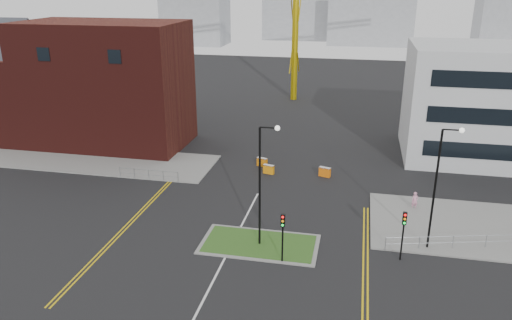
% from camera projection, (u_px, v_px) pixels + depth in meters
% --- Properties ---
extents(ground, '(200.00, 200.00, 0.00)m').
position_uv_depth(ground, '(200.00, 307.00, 29.71)').
color(ground, black).
rests_on(ground, ground).
extents(pavement_left, '(28.00, 8.00, 0.12)m').
position_uv_depth(pavement_left, '(86.00, 159.00, 53.79)').
color(pavement_left, slate).
rests_on(pavement_left, ground).
extents(island_kerb, '(8.60, 4.60, 0.08)m').
position_uv_depth(island_kerb, '(260.00, 244.00, 36.66)').
color(island_kerb, slate).
rests_on(island_kerb, ground).
extents(grass_island, '(8.00, 4.00, 0.12)m').
position_uv_depth(grass_island, '(260.00, 244.00, 36.65)').
color(grass_island, '#244D19').
rests_on(grass_island, ground).
extents(brick_building, '(24.20, 10.07, 14.24)m').
position_uv_depth(brick_building, '(83.00, 85.00, 57.55)').
color(brick_building, '#411310').
rests_on(brick_building, ground).
extents(streetlamp_island, '(1.46, 0.36, 9.18)m').
position_uv_depth(streetlamp_island, '(263.00, 177.00, 34.77)').
color(streetlamp_island, black).
rests_on(streetlamp_island, ground).
extents(streetlamp_right_near, '(1.46, 0.36, 9.18)m').
position_uv_depth(streetlamp_right_near, '(439.00, 180.00, 34.28)').
color(streetlamp_right_near, black).
rests_on(streetlamp_right_near, ground).
extents(traffic_light_island, '(0.28, 0.33, 3.65)m').
position_uv_depth(traffic_light_island, '(283.00, 229.00, 33.55)').
color(traffic_light_island, black).
rests_on(traffic_light_island, ground).
extents(traffic_light_right, '(0.28, 0.33, 3.65)m').
position_uv_depth(traffic_light_right, '(404.00, 227.00, 33.83)').
color(traffic_light_right, black).
rests_on(traffic_light_right, ground).
extents(railing_left, '(6.05, 0.05, 1.10)m').
position_uv_depth(railing_left, '(149.00, 173.00, 48.13)').
color(railing_left, gray).
rests_on(railing_left, ground).
extents(centre_line, '(0.15, 30.00, 0.01)m').
position_uv_depth(centre_line, '(210.00, 288.00, 31.54)').
color(centre_line, silver).
rests_on(centre_line, ground).
extents(yellow_left_a, '(0.12, 24.00, 0.01)m').
position_uv_depth(yellow_left_a, '(132.00, 218.00, 40.64)').
color(yellow_left_a, gold).
rests_on(yellow_left_a, ground).
extents(yellow_left_b, '(0.12, 24.00, 0.01)m').
position_uv_depth(yellow_left_b, '(136.00, 219.00, 40.59)').
color(yellow_left_b, gold).
rests_on(yellow_left_b, ground).
extents(yellow_right_a, '(0.12, 20.00, 0.01)m').
position_uv_depth(yellow_right_a, '(363.00, 271.00, 33.38)').
color(yellow_right_a, gold).
rests_on(yellow_right_a, ground).
extents(yellow_right_b, '(0.12, 20.00, 0.01)m').
position_uv_depth(yellow_right_b, '(368.00, 271.00, 33.32)').
color(yellow_right_b, gold).
rests_on(yellow_right_b, ground).
extents(skyline_a, '(18.00, 12.00, 22.00)m').
position_uv_depth(skyline_a, '(195.00, 5.00, 143.97)').
color(skyline_a, gray).
rests_on(skyline_a, ground).
extents(skyline_b, '(24.00, 12.00, 16.00)m').
position_uv_depth(skyline_b, '(371.00, 16.00, 144.48)').
color(skyline_b, gray).
rests_on(skyline_b, ground).
extents(skyline_d, '(30.00, 12.00, 12.00)m').
position_uv_depth(skyline_d, '(312.00, 20.00, 157.85)').
color(skyline_d, gray).
rests_on(skyline_d, ground).
extents(pedestrian, '(0.65, 0.51, 1.56)m').
position_uv_depth(pedestrian, '(415.00, 201.00, 42.03)').
color(pedestrian, pink).
rests_on(pedestrian, ground).
extents(barrier_left, '(1.15, 0.69, 0.92)m').
position_uv_depth(barrier_left, '(262.00, 162.00, 51.78)').
color(barrier_left, orange).
rests_on(barrier_left, ground).
extents(barrier_mid, '(1.15, 0.60, 0.92)m').
position_uv_depth(barrier_mid, '(269.00, 169.00, 49.84)').
color(barrier_mid, orange).
rests_on(barrier_mid, ground).
extents(barrier_right, '(1.20, 0.72, 0.96)m').
position_uv_depth(barrier_right, '(325.00, 172.00, 49.09)').
color(barrier_right, orange).
rests_on(barrier_right, ground).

